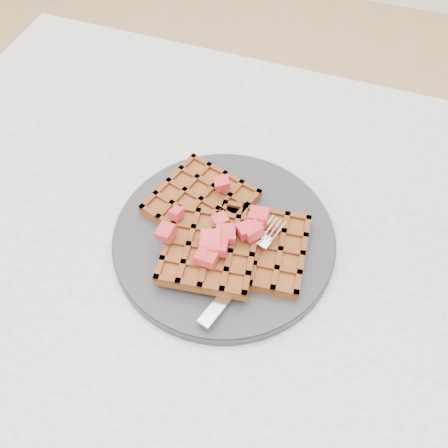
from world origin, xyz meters
name	(u,v)px	position (x,y,z in m)	size (l,w,h in m)	color
ground	(253,416)	(0.00, 0.00, 0.00)	(4.00, 4.00, 0.00)	tan
table	(273,303)	(0.00, 0.00, 0.64)	(1.20, 0.80, 0.75)	silver
plate	(224,238)	(-0.08, 0.01, 0.76)	(0.30, 0.30, 0.02)	#242427
waffles	(223,232)	(-0.08, 0.00, 0.78)	(0.23, 0.21, 0.03)	brown
strawberry_pile	(224,218)	(-0.08, 0.01, 0.80)	(0.15, 0.15, 0.02)	maroon
fork	(248,267)	(-0.03, -0.03, 0.77)	(0.02, 0.18, 0.02)	silver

